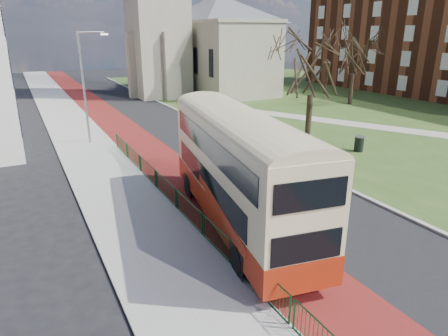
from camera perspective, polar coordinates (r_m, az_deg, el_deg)
ground at (r=17.34m, az=7.31°, el=-9.03°), size 160.00×160.00×0.00m
road_carriageway at (r=35.04m, az=-9.43°, el=5.39°), size 9.00×120.00×0.01m
bus_lane at (r=34.33m, az=-13.72°, el=4.83°), size 3.40×120.00×0.01m
pavement_west at (r=33.67m, az=-20.00°, el=4.03°), size 4.00×120.00×0.12m
kerb_west at (r=33.96m, az=-16.67°, el=4.52°), size 0.25×120.00×0.13m
kerb_east at (r=38.44m, az=-3.84°, el=6.90°), size 0.25×80.00×0.13m
grass_green at (r=49.73m, az=17.89°, el=8.76°), size 40.00×80.00×0.04m
footpath at (r=37.50m, az=24.19°, el=4.94°), size 18.84×32.82×0.03m
pedestrian_railing at (r=19.07m, az=-6.90°, el=-4.46°), size 0.07×24.00×1.12m
streetlamp at (r=31.00m, az=-19.19°, el=11.49°), size 2.13×0.18×8.00m
bus at (r=16.65m, az=2.11°, el=0.35°), size 4.57×11.94×4.87m
winter_tree_near at (r=31.34m, az=12.58°, el=14.97°), size 7.88×7.88×8.79m
winter_tree_far at (r=48.42m, az=18.24°, el=15.88°), size 7.16×7.16×8.92m
litter_bin at (r=29.65m, az=18.73°, el=3.31°), size 0.90×0.90×1.09m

